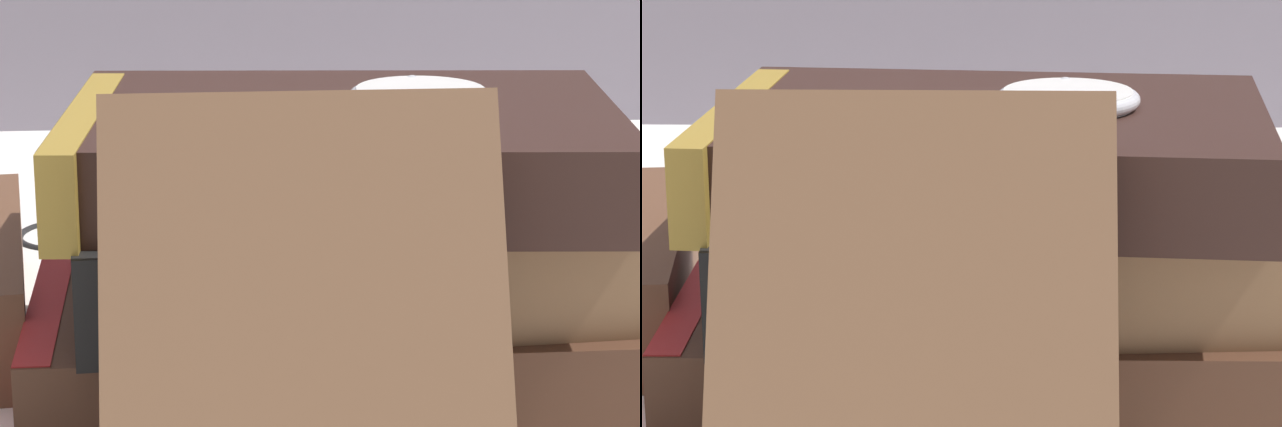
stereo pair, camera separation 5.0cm
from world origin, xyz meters
TOP-DOWN VIEW (x-y plane):
  - ground_plane at (0.00, 0.00)m, footprint 3.00×3.00m
  - book_flat_bottom at (0.04, 0.01)m, footprint 0.22×0.15m
  - book_flat_middle at (0.05, 0.01)m, footprint 0.21×0.15m
  - book_flat_top at (0.04, -0.00)m, footprint 0.20×0.14m
  - book_leaning_front at (0.03, -0.11)m, footprint 0.11×0.07m
  - pocket_watch at (0.08, -0.00)m, footprint 0.05×0.05m
  - reading_glasses at (-0.03, 0.17)m, footprint 0.11×0.06m

SIDE VIEW (x-z plane):
  - ground_plane at x=0.00m, z-range 0.00..0.00m
  - reading_glasses at x=-0.03m, z-range 0.00..0.00m
  - book_flat_bottom at x=0.04m, z-range 0.00..0.03m
  - book_flat_middle at x=0.05m, z-range 0.03..0.07m
  - book_leaning_front at x=0.03m, z-range 0.00..0.12m
  - book_flat_top at x=0.04m, z-range 0.06..0.10m
  - pocket_watch at x=0.08m, z-range 0.10..0.10m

